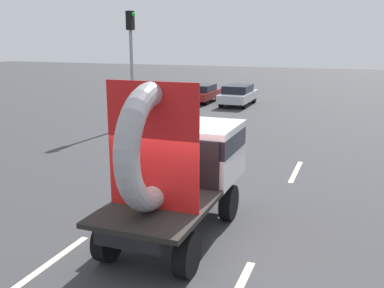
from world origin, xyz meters
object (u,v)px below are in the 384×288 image
at_px(flatbed_truck, 182,160).
at_px(oncoming_car, 203,93).
at_px(distant_sedan, 238,94).
at_px(traffic_light, 131,52).

height_order(flatbed_truck, oncoming_car, flatbed_truck).
bearing_deg(distant_sedan, oncoming_car, 169.55).
bearing_deg(flatbed_truck, traffic_light, 123.29).
bearing_deg(oncoming_car, traffic_light, -93.59).
height_order(traffic_light, oncoming_car, traffic_light).
bearing_deg(oncoming_car, flatbed_truck, -71.93).
xyz_separation_m(traffic_light, oncoming_car, (0.57, 9.05, -3.03)).
bearing_deg(traffic_light, oncoming_car, 86.41).
relative_size(distant_sedan, traffic_light, 0.74).
distance_m(flatbed_truck, traffic_light, 12.91).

